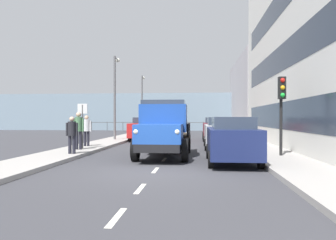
{
  "coord_description": "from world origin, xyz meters",
  "views": [
    {
      "loc": [
        -1.38,
        9.98,
        1.69
      ],
      "look_at": [
        0.43,
        -9.29,
        1.56
      ],
      "focal_mm": 34.66,
      "sensor_mm": 36.0,
      "label": 1
    }
  ],
  "objects_px": {
    "traffic_light_near": "(282,99)",
    "street_sign": "(82,118)",
    "car_maroon_kerbside_2": "(215,129)",
    "car_red_oppositeside_0": "(145,128)",
    "pedestrian_near_railing": "(72,132)",
    "truck_vintage_blue": "(164,130)",
    "car_teal_oppositeside_2": "(162,125)",
    "car_navy_kerbside_near": "(232,139)",
    "pedestrian_in_dark_coat": "(87,128)",
    "lamp_post_far": "(142,98)",
    "pedestrian_strolling": "(79,127)",
    "car_silver_kerbside_1": "(221,132)",
    "lamp_post_promenade": "(115,89)",
    "car_black_oppositeside_1": "(155,126)"
  },
  "relations": [
    {
      "from": "car_navy_kerbside_near",
      "to": "car_maroon_kerbside_2",
      "type": "bearing_deg",
      "value": -90.0
    },
    {
      "from": "car_maroon_kerbside_2",
      "to": "car_red_oppositeside_0",
      "type": "height_order",
      "value": "same"
    },
    {
      "from": "pedestrian_in_dark_coat",
      "to": "car_black_oppositeside_1",
      "type": "bearing_deg",
      "value": -99.49
    },
    {
      "from": "lamp_post_far",
      "to": "pedestrian_in_dark_coat",
      "type": "bearing_deg",
      "value": 89.62
    },
    {
      "from": "car_teal_oppositeside_2",
      "to": "pedestrian_in_dark_coat",
      "type": "distance_m",
      "value": 18.31
    },
    {
      "from": "car_maroon_kerbside_2",
      "to": "pedestrian_in_dark_coat",
      "type": "xyz_separation_m",
      "value": [
        7.31,
        7.02,
        0.24
      ]
    },
    {
      "from": "car_silver_kerbside_1",
      "to": "truck_vintage_blue",
      "type": "bearing_deg",
      "value": 58.56
    },
    {
      "from": "pedestrian_strolling",
      "to": "lamp_post_promenade",
      "type": "relative_size",
      "value": 0.3
    },
    {
      "from": "car_silver_kerbside_1",
      "to": "car_black_oppositeside_1",
      "type": "bearing_deg",
      "value": -65.64
    },
    {
      "from": "car_silver_kerbside_1",
      "to": "traffic_light_near",
      "type": "xyz_separation_m",
      "value": [
        -2.13,
        4.58,
        1.58
      ]
    },
    {
      "from": "traffic_light_near",
      "to": "lamp_post_promenade",
      "type": "height_order",
      "value": "lamp_post_promenade"
    },
    {
      "from": "car_black_oppositeside_1",
      "to": "lamp_post_far",
      "type": "distance_m",
      "value": 5.65
    },
    {
      "from": "car_black_oppositeside_1",
      "to": "car_maroon_kerbside_2",
      "type": "bearing_deg",
      "value": 133.72
    },
    {
      "from": "car_silver_kerbside_1",
      "to": "car_teal_oppositeside_2",
      "type": "bearing_deg",
      "value": -73.14
    },
    {
      "from": "traffic_light_near",
      "to": "street_sign",
      "type": "distance_m",
      "value": 9.5
    },
    {
      "from": "car_silver_kerbside_1",
      "to": "lamp_post_promenade",
      "type": "height_order",
      "value": "lamp_post_promenade"
    },
    {
      "from": "pedestrian_near_railing",
      "to": "lamp_post_promenade",
      "type": "bearing_deg",
      "value": -86.52
    },
    {
      "from": "traffic_light_near",
      "to": "car_maroon_kerbside_2",
      "type": "bearing_deg",
      "value": -78.7
    },
    {
      "from": "lamp_post_far",
      "to": "truck_vintage_blue",
      "type": "bearing_deg",
      "value": 102.43
    },
    {
      "from": "pedestrian_strolling",
      "to": "pedestrian_in_dark_coat",
      "type": "distance_m",
      "value": 1.9
    },
    {
      "from": "car_maroon_kerbside_2",
      "to": "lamp_post_far",
      "type": "bearing_deg",
      "value": -53.99
    },
    {
      "from": "pedestrian_near_railing",
      "to": "lamp_post_far",
      "type": "bearing_deg",
      "value": -88.44
    },
    {
      "from": "car_silver_kerbside_1",
      "to": "lamp_post_far",
      "type": "relative_size",
      "value": 0.74
    },
    {
      "from": "car_red_oppositeside_0",
      "to": "pedestrian_in_dark_coat",
      "type": "bearing_deg",
      "value": 72.83
    },
    {
      "from": "car_maroon_kerbside_2",
      "to": "car_red_oppositeside_0",
      "type": "distance_m",
      "value": 5.23
    },
    {
      "from": "car_teal_oppositeside_2",
      "to": "pedestrian_near_railing",
      "type": "relative_size",
      "value": 2.61
    },
    {
      "from": "traffic_light_near",
      "to": "lamp_post_far",
      "type": "height_order",
      "value": "lamp_post_far"
    },
    {
      "from": "truck_vintage_blue",
      "to": "lamp_post_far",
      "type": "distance_m",
      "value": 21.06
    },
    {
      "from": "car_maroon_kerbside_2",
      "to": "lamp_post_promenade",
      "type": "bearing_deg",
      "value": 9.94
    },
    {
      "from": "lamp_post_promenade",
      "to": "lamp_post_far",
      "type": "bearing_deg",
      "value": -90.06
    },
    {
      "from": "car_teal_oppositeside_2",
      "to": "car_silver_kerbside_1",
      "type": "bearing_deg",
      "value": 106.86
    },
    {
      "from": "car_black_oppositeside_1",
      "to": "traffic_light_near",
      "type": "xyz_separation_m",
      "value": [
        -7.36,
        16.12,
        1.58
      ]
    },
    {
      "from": "car_black_oppositeside_1",
      "to": "street_sign",
      "type": "bearing_deg",
      "value": 82.47
    },
    {
      "from": "car_red_oppositeside_0",
      "to": "pedestrian_in_dark_coat",
      "type": "xyz_separation_m",
      "value": [
        2.09,
        6.75,
        0.23
      ]
    },
    {
      "from": "car_navy_kerbside_near",
      "to": "truck_vintage_blue",
      "type": "bearing_deg",
      "value": -28.75
    },
    {
      "from": "car_red_oppositeside_0",
      "to": "pedestrian_in_dark_coat",
      "type": "height_order",
      "value": "pedestrian_in_dark_coat"
    },
    {
      "from": "car_maroon_kerbside_2",
      "to": "pedestrian_near_railing",
      "type": "relative_size",
      "value": 2.43
    },
    {
      "from": "car_red_oppositeside_0",
      "to": "car_black_oppositeside_1",
      "type": "distance_m",
      "value": 5.73
    },
    {
      "from": "car_navy_kerbside_near",
      "to": "car_teal_oppositeside_2",
      "type": "relative_size",
      "value": 1.0
    },
    {
      "from": "car_red_oppositeside_0",
      "to": "car_teal_oppositeside_2",
      "type": "distance_m",
      "value": 11.44
    },
    {
      "from": "car_red_oppositeside_0",
      "to": "lamp_post_promenade",
      "type": "distance_m",
      "value": 3.62
    },
    {
      "from": "car_maroon_kerbside_2",
      "to": "lamp_post_far",
      "type": "xyz_separation_m",
      "value": [
        7.2,
        -9.91,
        2.88
      ]
    },
    {
      "from": "car_teal_oppositeside_2",
      "to": "car_navy_kerbside_near",
      "type": "bearing_deg",
      "value": 102.72
    },
    {
      "from": "truck_vintage_blue",
      "to": "street_sign",
      "type": "distance_m",
      "value": 4.88
    },
    {
      "from": "car_silver_kerbside_1",
      "to": "traffic_light_near",
      "type": "height_order",
      "value": "traffic_light_near"
    },
    {
      "from": "car_red_oppositeside_0",
      "to": "pedestrian_in_dark_coat",
      "type": "relative_size",
      "value": 2.79
    },
    {
      "from": "truck_vintage_blue",
      "to": "car_teal_oppositeside_2",
      "type": "height_order",
      "value": "truck_vintage_blue"
    },
    {
      "from": "car_navy_kerbside_near",
      "to": "pedestrian_near_railing",
      "type": "height_order",
      "value": "pedestrian_near_railing"
    },
    {
      "from": "car_navy_kerbside_near",
      "to": "pedestrian_in_dark_coat",
      "type": "bearing_deg",
      "value": -34.18
    },
    {
      "from": "car_maroon_kerbside_2",
      "to": "lamp_post_promenade",
      "type": "distance_m",
      "value": 7.86
    }
  ]
}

